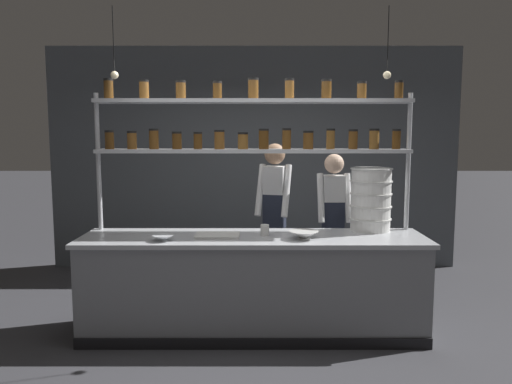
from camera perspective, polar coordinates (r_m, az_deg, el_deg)
name	(u,v)px	position (r m, az deg, el deg)	size (l,w,h in m)	color
ground_plane	(253,332)	(4.85, -0.35, -15.75)	(40.00, 40.00, 0.00)	#3D3D42
back_wall	(254,159)	(6.86, -0.25, 3.81)	(5.56, 0.12, 3.01)	#4C5156
prep_counter	(253,285)	(4.70, -0.36, -10.57)	(3.16, 0.76, 0.92)	gray
spice_shelf_unit	(253,131)	(4.81, -0.38, 6.96)	(3.04, 0.28, 2.38)	#B7BABF
chef_left	(274,212)	(5.37, 2.09, -2.25)	(0.42, 0.35, 1.75)	black
chef_center	(333,219)	(5.42, 8.78, -3.07)	(0.36, 0.29, 1.64)	black
container_stack	(370,199)	(4.93, 12.95, -0.81)	(0.40, 0.40, 0.61)	white
cutting_board	(217,235)	(4.57, -4.46, -4.96)	(0.40, 0.26, 0.02)	silver
prep_bowl_near_left	(163,238)	(4.45, -10.60, -5.20)	(0.19, 0.19, 0.05)	silver
prep_bowl_center_front	(303,235)	(4.47, 5.44, -4.93)	(0.27, 0.27, 0.07)	silver
serving_cup_front	(264,230)	(4.59, 0.97, -4.38)	(0.08, 0.08, 0.10)	silver
pendant_light_row	(250,72)	(4.52, -0.64, 13.59)	(2.48, 0.07, 0.63)	black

